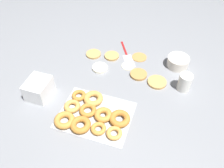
{
  "coord_description": "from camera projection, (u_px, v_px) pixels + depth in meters",
  "views": [
    {
      "loc": [
        0.29,
        -1.01,
        1.05
      ],
      "look_at": [
        -0.02,
        -0.09,
        0.04
      ],
      "focal_mm": 38.0,
      "sensor_mm": 36.0,
      "label": 1
    }
  ],
  "objects": [
    {
      "name": "ground_plane",
      "position": [
        120.0,
        79.0,
        1.48
      ],
      "size": [
        3.0,
        3.0,
        0.0
      ],
      "primitive_type": "plane",
      "color": "gray"
    },
    {
      "name": "pancake_0",
      "position": [
        139.0,
        74.0,
        1.5
      ],
      "size": [
        0.11,
        0.11,
        0.02
      ],
      "primitive_type": "cylinder",
      "color": "#B27F42",
      "rests_on": "ground_plane"
    },
    {
      "name": "pancake_1",
      "position": [
        139.0,
        57.0,
        1.63
      ],
      "size": [
        0.1,
        0.1,
        0.01
      ],
      "primitive_type": "cylinder",
      "color": "#B27F42",
      "rests_on": "ground_plane"
    },
    {
      "name": "pancake_2",
      "position": [
        112.0,
        56.0,
        1.63
      ],
      "size": [
        0.1,
        0.1,
        0.01
      ],
      "primitive_type": "cylinder",
      "color": "tan",
      "rests_on": "ground_plane"
    },
    {
      "name": "pancake_3",
      "position": [
        157.0,
        82.0,
        1.46
      ],
      "size": [
        0.12,
        0.12,
        0.02
      ],
      "primitive_type": "cylinder",
      "color": "tan",
      "rests_on": "ground_plane"
    },
    {
      "name": "pancake_4",
      "position": [
        100.0,
        68.0,
        1.55
      ],
      "size": [
        0.1,
        0.1,
        0.02
      ],
      "primitive_type": "cylinder",
      "color": "silver",
      "rests_on": "ground_plane"
    },
    {
      "name": "pancake_5",
      "position": [
        128.0,
        66.0,
        1.57
      ],
      "size": [
        0.08,
        0.08,
        0.01
      ],
      "primitive_type": "cylinder",
      "color": "beige",
      "rests_on": "ground_plane"
    },
    {
      "name": "pancake_6",
      "position": [
        93.0,
        54.0,
        1.65
      ],
      "size": [
        0.1,
        0.1,
        0.01
      ],
      "primitive_type": "cylinder",
      "color": "tan",
      "rests_on": "ground_plane"
    },
    {
      "name": "donut_tray",
      "position": [
        92.0,
        114.0,
        1.27
      ],
      "size": [
        0.39,
        0.3,
        0.04
      ],
      "color": "#ADAFB5",
      "rests_on": "ground_plane"
    },
    {
      "name": "batter_bowl",
      "position": [
        178.0,
        62.0,
        1.55
      ],
      "size": [
        0.14,
        0.14,
        0.07
      ],
      "color": "silver",
      "rests_on": "ground_plane"
    },
    {
      "name": "container_stack",
      "position": [
        39.0,
        88.0,
        1.36
      ],
      "size": [
        0.12,
        0.15,
        0.11
      ],
      "color": "white",
      "rests_on": "ground_plane"
    },
    {
      "name": "paper_cup",
      "position": [
        185.0,
        82.0,
        1.39
      ],
      "size": [
        0.08,
        0.08,
        0.11
      ],
      "color": "white",
      "rests_on": "ground_plane"
    },
    {
      "name": "spatula",
      "position": [
        128.0,
        58.0,
        1.63
      ],
      "size": [
        0.17,
        0.27,
        0.01
      ],
      "rotation": [
        0.0,
        0.0,
        5.23
      ],
      "color": "maroon",
      "rests_on": "ground_plane"
    }
  ]
}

